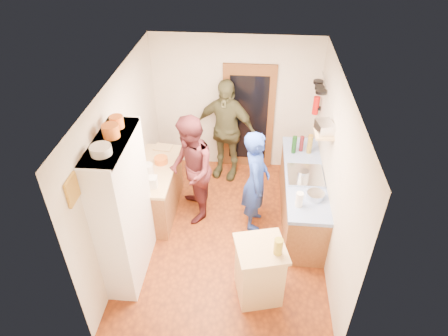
# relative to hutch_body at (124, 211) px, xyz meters

# --- Properties ---
(floor) EXTENTS (3.00, 4.00, 0.02)m
(floor) POSITION_rel_hutch_body_xyz_m (1.30, 0.80, -1.11)
(floor) COLOR #8E3D11
(floor) RESTS_ON ground
(ceiling) EXTENTS (3.00, 4.00, 0.02)m
(ceiling) POSITION_rel_hutch_body_xyz_m (1.30, 0.80, 1.51)
(ceiling) COLOR silver
(ceiling) RESTS_ON ground
(wall_back) EXTENTS (3.00, 0.02, 2.60)m
(wall_back) POSITION_rel_hutch_body_xyz_m (1.30, 2.81, 0.20)
(wall_back) COLOR beige
(wall_back) RESTS_ON ground
(wall_front) EXTENTS (3.00, 0.02, 2.60)m
(wall_front) POSITION_rel_hutch_body_xyz_m (1.30, -1.21, 0.20)
(wall_front) COLOR beige
(wall_front) RESTS_ON ground
(wall_left) EXTENTS (0.02, 4.00, 2.60)m
(wall_left) POSITION_rel_hutch_body_xyz_m (-0.21, 0.80, 0.20)
(wall_left) COLOR beige
(wall_left) RESTS_ON ground
(wall_right) EXTENTS (0.02, 4.00, 2.60)m
(wall_right) POSITION_rel_hutch_body_xyz_m (2.81, 0.80, 0.20)
(wall_right) COLOR beige
(wall_right) RESTS_ON ground
(door_frame) EXTENTS (0.95, 0.06, 2.10)m
(door_frame) POSITION_rel_hutch_body_xyz_m (1.55, 2.77, -0.05)
(door_frame) COLOR brown
(door_frame) RESTS_ON ground
(door_glass) EXTENTS (0.70, 0.02, 1.70)m
(door_glass) POSITION_rel_hutch_body_xyz_m (1.55, 2.74, -0.05)
(door_glass) COLOR black
(door_glass) RESTS_ON door_frame
(hutch_body) EXTENTS (0.40, 1.20, 2.20)m
(hutch_body) POSITION_rel_hutch_body_xyz_m (0.00, 0.00, 0.00)
(hutch_body) COLOR white
(hutch_body) RESTS_ON ground
(hutch_top_shelf) EXTENTS (0.40, 1.14, 0.04)m
(hutch_top_shelf) POSITION_rel_hutch_body_xyz_m (0.00, 0.00, 1.08)
(hutch_top_shelf) COLOR white
(hutch_top_shelf) RESTS_ON hutch_body
(plate_stack) EXTENTS (0.24, 0.24, 0.10)m
(plate_stack) POSITION_rel_hutch_body_xyz_m (0.00, -0.28, 1.15)
(plate_stack) COLOR white
(plate_stack) RESTS_ON hutch_top_shelf
(orange_pot_a) EXTENTS (0.20, 0.20, 0.16)m
(orange_pot_a) POSITION_rel_hutch_body_xyz_m (0.00, 0.08, 1.18)
(orange_pot_a) COLOR orange
(orange_pot_a) RESTS_ON hutch_top_shelf
(orange_pot_b) EXTENTS (0.17, 0.17, 0.15)m
(orange_pot_b) POSITION_rel_hutch_body_xyz_m (0.00, 0.30, 1.17)
(orange_pot_b) COLOR orange
(orange_pot_b) RESTS_ON hutch_top_shelf
(left_counter_base) EXTENTS (0.60, 1.40, 0.85)m
(left_counter_base) POSITION_rel_hutch_body_xyz_m (0.10, 1.25, -0.68)
(left_counter_base) COLOR #976235
(left_counter_base) RESTS_ON ground
(left_counter_top) EXTENTS (0.64, 1.44, 0.05)m
(left_counter_top) POSITION_rel_hutch_body_xyz_m (0.10, 1.25, -0.23)
(left_counter_top) COLOR #D3B47E
(left_counter_top) RESTS_ON left_counter_base
(toaster) EXTENTS (0.24, 0.17, 0.17)m
(toaster) POSITION_rel_hutch_body_xyz_m (0.15, 0.79, -0.12)
(toaster) COLOR white
(toaster) RESTS_ON left_counter_top
(kettle) EXTENTS (0.18, 0.18, 0.20)m
(kettle) POSITION_rel_hutch_body_xyz_m (0.05, 1.07, -0.10)
(kettle) COLOR white
(kettle) RESTS_ON left_counter_top
(orange_bowl) EXTENTS (0.22, 0.22, 0.10)m
(orange_bowl) POSITION_rel_hutch_body_xyz_m (0.18, 1.42, -0.15)
(orange_bowl) COLOR orange
(orange_bowl) RESTS_ON left_counter_top
(chopping_board) EXTENTS (0.33, 0.26, 0.02)m
(chopping_board) POSITION_rel_hutch_body_xyz_m (0.12, 1.85, -0.19)
(chopping_board) COLOR #D3B47E
(chopping_board) RESTS_ON left_counter_top
(right_counter_base) EXTENTS (0.60, 2.20, 0.84)m
(right_counter_base) POSITION_rel_hutch_body_xyz_m (2.50, 1.30, -0.68)
(right_counter_base) COLOR #976235
(right_counter_base) RESTS_ON ground
(right_counter_top) EXTENTS (0.62, 2.22, 0.06)m
(right_counter_top) POSITION_rel_hutch_body_xyz_m (2.50, 1.30, -0.23)
(right_counter_top) COLOR #1D48A9
(right_counter_top) RESTS_ON right_counter_base
(hob) EXTENTS (0.55, 0.58, 0.04)m
(hob) POSITION_rel_hutch_body_xyz_m (2.50, 1.25, -0.18)
(hob) COLOR silver
(hob) RESTS_ON right_counter_top
(pot_on_hob) EXTENTS (0.18, 0.18, 0.12)m
(pot_on_hob) POSITION_rel_hutch_body_xyz_m (2.45, 1.17, -0.10)
(pot_on_hob) COLOR silver
(pot_on_hob) RESTS_ON hob
(bottle_a) EXTENTS (0.10, 0.10, 0.31)m
(bottle_a) POSITION_rel_hutch_body_xyz_m (2.35, 1.91, -0.04)
(bottle_a) COLOR #143F14
(bottle_a) RESTS_ON right_counter_top
(bottle_b) EXTENTS (0.07, 0.07, 0.28)m
(bottle_b) POSITION_rel_hutch_body_xyz_m (2.48, 1.98, -0.06)
(bottle_b) COLOR #591419
(bottle_b) RESTS_ON right_counter_top
(bottle_c) EXTENTS (0.09, 0.09, 0.34)m
(bottle_c) POSITION_rel_hutch_body_xyz_m (2.61, 1.93, -0.03)
(bottle_c) COLOR olive
(bottle_c) RESTS_ON right_counter_top
(paper_towel) EXTENTS (0.12, 0.12, 0.23)m
(paper_towel) POSITION_rel_hutch_body_xyz_m (2.35, 0.53, -0.08)
(paper_towel) COLOR white
(paper_towel) RESTS_ON right_counter_top
(mixing_bowl) EXTENTS (0.28, 0.28, 0.10)m
(mixing_bowl) POSITION_rel_hutch_body_xyz_m (2.60, 0.73, -0.15)
(mixing_bowl) COLOR silver
(mixing_bowl) RESTS_ON right_counter_top
(island_base) EXTENTS (0.67, 0.67, 0.86)m
(island_base) POSITION_rel_hutch_body_xyz_m (1.83, -0.31, -0.67)
(island_base) COLOR #D3B47E
(island_base) RESTS_ON ground
(island_top) EXTENTS (0.75, 0.75, 0.05)m
(island_top) POSITION_rel_hutch_body_xyz_m (1.83, -0.31, -0.22)
(island_top) COLOR #D3B47E
(island_top) RESTS_ON island_base
(cutting_board) EXTENTS (0.41, 0.36, 0.02)m
(cutting_board) POSITION_rel_hutch_body_xyz_m (1.77, -0.28, -0.21)
(cutting_board) COLOR white
(cutting_board) RESTS_ON island_top
(oil_jar) EXTENTS (0.14, 0.14, 0.23)m
(oil_jar) POSITION_rel_hutch_body_xyz_m (2.03, -0.39, -0.08)
(oil_jar) COLOR #AD9E2D
(oil_jar) RESTS_ON island_top
(pan_rail) EXTENTS (0.02, 0.65, 0.02)m
(pan_rail) POSITION_rel_hutch_body_xyz_m (2.76, 2.33, 0.95)
(pan_rail) COLOR silver
(pan_rail) RESTS_ON wall_right
(pan_hang_a) EXTENTS (0.18, 0.18, 0.05)m
(pan_hang_a) POSITION_rel_hutch_body_xyz_m (2.70, 2.15, 0.82)
(pan_hang_a) COLOR black
(pan_hang_a) RESTS_ON pan_rail
(pan_hang_b) EXTENTS (0.16, 0.16, 0.05)m
(pan_hang_b) POSITION_rel_hutch_body_xyz_m (2.70, 2.35, 0.80)
(pan_hang_b) COLOR black
(pan_hang_b) RESTS_ON pan_rail
(pan_hang_c) EXTENTS (0.17, 0.17, 0.05)m
(pan_hang_c) POSITION_rel_hutch_body_xyz_m (2.70, 2.55, 0.81)
(pan_hang_c) COLOR black
(pan_hang_c) RESTS_ON pan_rail
(wall_shelf) EXTENTS (0.26, 0.42, 0.03)m
(wall_shelf) POSITION_rel_hutch_body_xyz_m (2.67, 1.25, 0.60)
(wall_shelf) COLOR #D3B47E
(wall_shelf) RESTS_ON wall_right
(radio) EXTENTS (0.28, 0.34, 0.15)m
(radio) POSITION_rel_hutch_body_xyz_m (2.67, 1.25, 0.69)
(radio) COLOR silver
(radio) RESTS_ON wall_shelf
(ext_bracket) EXTENTS (0.06, 0.10, 0.04)m
(ext_bracket) POSITION_rel_hutch_body_xyz_m (2.77, 2.50, 0.35)
(ext_bracket) COLOR black
(ext_bracket) RESTS_ON wall_right
(fire_extinguisher) EXTENTS (0.11, 0.11, 0.32)m
(fire_extinguisher) POSITION_rel_hutch_body_xyz_m (2.71, 2.50, 0.40)
(fire_extinguisher) COLOR red
(fire_extinguisher) RESTS_ON wall_right
(picture_frame) EXTENTS (0.03, 0.25, 0.30)m
(picture_frame) POSITION_rel_hutch_body_xyz_m (-0.18, -0.75, 0.95)
(picture_frame) COLOR gold
(picture_frame) RESTS_ON wall_left
(person_hob) EXTENTS (0.43, 0.65, 1.74)m
(person_hob) POSITION_rel_hutch_body_xyz_m (1.76, 1.07, -0.23)
(person_hob) COLOR #1F3DA3
(person_hob) RESTS_ON ground
(person_left) EXTENTS (0.92, 1.06, 1.86)m
(person_left) POSITION_rel_hutch_body_xyz_m (0.72, 1.26, -0.17)
(person_left) COLOR #4B1C21
(person_left) RESTS_ON ground
(person_back) EXTENTS (1.24, 0.79, 1.96)m
(person_back) POSITION_rel_hutch_body_xyz_m (1.16, 2.41, -0.12)
(person_back) COLOR #3F3F26
(person_back) RESTS_ON ground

